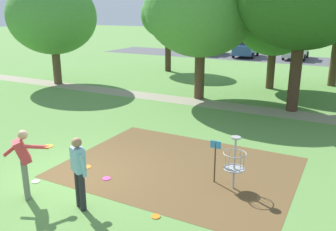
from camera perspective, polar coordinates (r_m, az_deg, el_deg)
ground_plane at (r=10.08m, az=-15.46°, el=-9.58°), size 160.00×160.00×0.00m
dirt_tee_pad at (r=10.30m, az=1.81°, el=-8.32°), size 6.41×4.82×0.01m
disc_golf_basket at (r=9.03m, az=10.35°, el=-7.11°), size 0.98×0.58×1.39m
player_foreground_watching at (r=8.16m, az=-14.19°, el=-8.40°), size 0.49×0.45×1.71m
player_throwing at (r=9.00m, az=-22.23°, el=-6.62°), size 1.00×0.74×1.71m
frisbee_near_basket at (r=9.77m, az=-9.90°, el=-9.99°), size 0.22×0.22×0.02m
frisbee_by_tee at (r=8.06m, az=-1.99°, el=-15.97°), size 0.20×0.20×0.02m
frisbee_mid_grass at (r=10.11m, az=-20.57°, el=-9.94°), size 0.20×0.20×0.02m
tree_near_right at (r=20.94m, az=16.83°, el=13.94°), size 4.10×4.10×5.37m
tree_mid_left at (r=17.75m, az=5.37°, el=16.83°), size 5.50×5.50×6.77m
tree_mid_right at (r=26.08m, az=0.01°, el=15.82°), size 3.88×3.88×5.64m
tree_far_right at (r=22.50m, az=-18.16°, el=14.89°), size 5.13×5.13×6.16m
parking_lot_strip at (r=34.80m, az=17.35°, el=8.74°), size 36.00×6.00×0.01m
parked_car_leftmost at (r=36.80m, az=6.77°, el=11.20°), size 2.15×4.29×1.84m
parked_car_center_left at (r=35.38m, az=12.51°, el=10.71°), size 2.21×4.32×1.84m
parked_car_center_right at (r=35.15m, az=20.00°, el=10.08°), size 2.06×4.25×1.84m
gravel_path at (r=17.34m, az=5.34°, el=2.06°), size 40.00×1.38×0.00m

